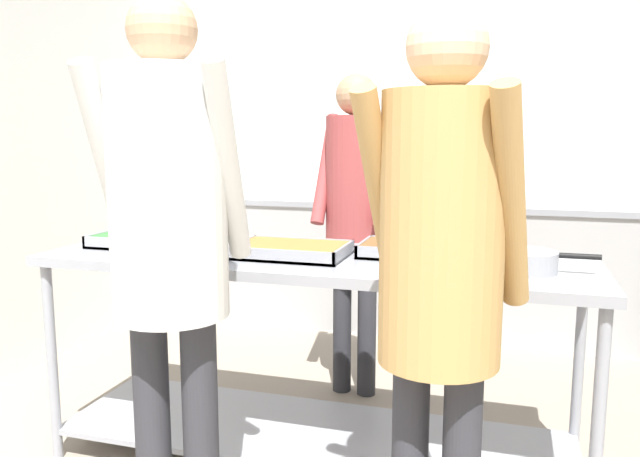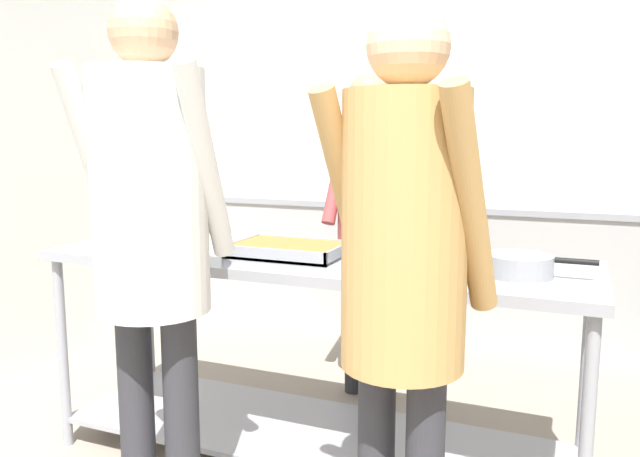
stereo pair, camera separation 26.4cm
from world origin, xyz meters
The scene contains 13 objects.
wall_rear centered at (0.00, 4.24, 1.32)m, with size 4.23×0.06×2.65m.
wall_left centered at (-2.09, 2.12, 1.32)m, with size 0.06×4.36×2.65m.
back_counter centered at (0.00, 3.87, 0.46)m, with size 4.07×0.65×0.93m.
serving_counter centered at (-0.09, 1.83, 0.61)m, with size 2.24×0.70×0.90m.
serving_tray_roast centered at (-0.91, 1.83, 0.92)m, with size 0.39×0.27×0.05m.
plate_stack centered at (-0.56, 1.90, 0.91)m, with size 0.25×0.25×0.04m.
serving_tray_vegetables centered at (-0.17, 1.80, 0.92)m, with size 0.46×0.31×0.05m.
serving_tray_greens centered at (0.30, 1.96, 0.92)m, with size 0.42×0.29×0.05m.
sauce_pan centered at (0.73, 1.78, 0.94)m, with size 0.37×0.23×0.08m.
guest_serving_left centered at (0.50, 1.08, 1.07)m, with size 0.47×0.40×1.71m.
guest_serving_right centered at (-0.33, 1.12, 1.12)m, with size 0.50×0.41×1.80m.
cook_behind_counter centered at (-0.10, 2.58, 1.06)m, with size 0.42×0.35×1.70m.
water_bottle centered at (-0.57, 3.88, 1.06)m, with size 0.07×0.07×0.29m.
Camera 2 is at (0.91, -0.47, 1.39)m, focal length 35.00 mm.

